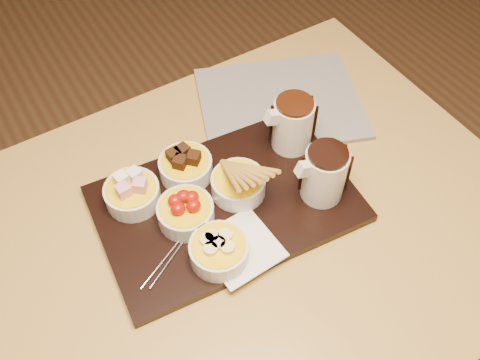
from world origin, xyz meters
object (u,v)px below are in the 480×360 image
bowl_strawberries (186,213)px  pitcher_dark_chocolate (324,175)px  pitcher_milk_chocolate (293,125)px  newspaper (280,103)px  serving_board (226,204)px  dining_table (206,269)px

bowl_strawberries → pitcher_dark_chocolate: size_ratio=0.94×
pitcher_milk_chocolate → newspaper: 0.14m
serving_board → pitcher_dark_chocolate: pitcher_dark_chocolate is taller
bowl_strawberries → pitcher_milk_chocolate: size_ratio=0.94×
dining_table → pitcher_milk_chocolate: 0.32m
dining_table → pitcher_dark_chocolate: bearing=-7.2°
dining_table → pitcher_milk_chocolate: bearing=21.3°
serving_board → newspaper: serving_board is taller
dining_table → pitcher_dark_chocolate: pitcher_dark_chocolate is taller
dining_table → serving_board: serving_board is taller
serving_board → dining_table: bearing=-143.1°
dining_table → newspaper: size_ratio=3.56×
bowl_strawberries → newspaper: 0.36m
newspaper → bowl_strawberries: bearing=-130.8°
bowl_strawberries → pitcher_milk_chocolate: bearing=11.1°
pitcher_dark_chocolate → newspaper: (0.08, 0.24, -0.07)m
bowl_strawberries → dining_table: bearing=-82.6°
bowl_strawberries → pitcher_dark_chocolate: (0.24, -0.08, 0.03)m
pitcher_dark_chocolate → bowl_strawberries: bearing=167.3°
bowl_strawberries → newspaper: size_ratio=0.30×
serving_board → pitcher_milk_chocolate: (0.18, 0.05, 0.06)m
serving_board → bowl_strawberries: size_ratio=4.60×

